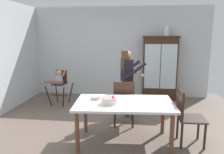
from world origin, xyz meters
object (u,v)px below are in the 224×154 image
at_px(china_cabinet, 160,68).
at_px(dining_chair_far_side, 124,100).
at_px(ceramic_vase, 167,32).
at_px(birthday_cake, 110,100).
at_px(adult_person, 127,75).
at_px(serving_bowl, 96,98).
at_px(high_chair_with_toddler, 59,81).
at_px(dining_table, 124,107).
at_px(dining_chair_right_end, 186,113).

xyz_separation_m(china_cabinet, dining_chair_far_side, (-0.90, -2.10, -0.37)).
relative_size(ceramic_vase, birthday_cake, 0.96).
distance_m(adult_person, birthday_cake, 1.42).
height_order(birthday_cake, serving_bowl, birthday_cake).
relative_size(high_chair_with_toddler, birthday_cake, 3.39).
distance_m(ceramic_vase, high_chair_with_toddler, 3.28).
xyz_separation_m(dining_table, birthday_cake, (-0.24, -0.11, 0.14)).
bearing_deg(dining_chair_right_end, dining_table, 93.68).
relative_size(china_cabinet, serving_bowl, 10.22).
bearing_deg(china_cabinet, dining_chair_right_end, -85.76).
xyz_separation_m(dining_table, dining_chair_right_end, (1.05, 0.08, -0.10)).
xyz_separation_m(china_cabinet, high_chair_with_toddler, (-2.72, -0.88, -0.27)).
height_order(china_cabinet, ceramic_vase, ceramic_vase).
bearing_deg(ceramic_vase, dining_chair_far_side, -116.56).
bearing_deg(ceramic_vase, dining_table, -109.71).
bearing_deg(dining_chair_right_end, adult_person, 40.88).
distance_m(dining_table, dining_chair_right_end, 1.06).
distance_m(ceramic_vase, dining_chair_right_end, 3.06).
xyz_separation_m(ceramic_vase, dining_chair_right_end, (0.05, -2.72, -1.40)).
height_order(adult_person, dining_table, adult_person).
distance_m(high_chair_with_toddler, dining_table, 2.68).
bearing_deg(adult_person, china_cabinet, -48.75).
distance_m(ceramic_vase, dining_table, 3.25).
relative_size(china_cabinet, dining_chair_right_end, 1.92).
bearing_deg(china_cabinet, dining_chair_far_side, -113.15).
bearing_deg(dining_chair_far_side, adult_person, -97.53).
bearing_deg(dining_chair_right_end, china_cabinet, 3.43).
xyz_separation_m(serving_bowl, dining_chair_far_side, (0.46, 0.58, -0.21)).
bearing_deg(serving_bowl, ceramic_vase, 60.64).
bearing_deg(adult_person, dining_table, 161.97).
bearing_deg(high_chair_with_toddler, serving_bowl, -45.46).
distance_m(birthday_cake, dining_chair_far_side, 0.86).
relative_size(ceramic_vase, dining_chair_right_end, 0.28).
distance_m(china_cabinet, birthday_cake, 3.10).
relative_size(china_cabinet, adult_person, 1.20).
distance_m(ceramic_vase, serving_bowl, 3.31).
height_order(china_cabinet, serving_bowl, china_cabinet).
relative_size(high_chair_with_toddler, dining_chair_far_side, 0.99).
distance_m(china_cabinet, high_chair_with_toddler, 2.87).
bearing_deg(birthday_cake, adult_person, 81.07).
relative_size(adult_person, serving_bowl, 8.50).
bearing_deg(dining_table, adult_person, 90.86).
bearing_deg(china_cabinet, ceramic_vase, 1.37).
relative_size(high_chair_with_toddler, dining_chair_right_end, 0.99).
distance_m(ceramic_vase, birthday_cake, 3.37).
relative_size(dining_chair_far_side, dining_chair_right_end, 1.00).
relative_size(birthday_cake, dining_chair_far_side, 0.29).
height_order(china_cabinet, birthday_cake, china_cabinet).
xyz_separation_m(birthday_cake, dining_chair_far_side, (0.19, 0.80, -0.24)).
bearing_deg(china_cabinet, birthday_cake, -110.51).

